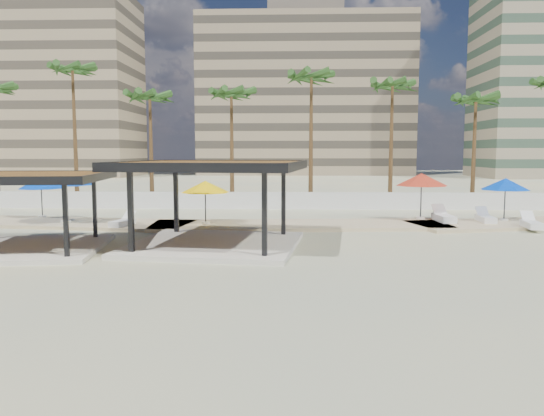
# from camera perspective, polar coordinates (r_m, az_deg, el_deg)

# --- Properties ---
(ground) EXTENTS (200.00, 200.00, 0.00)m
(ground) POSITION_cam_1_polar(r_m,az_deg,el_deg) (21.96, -1.90, -4.55)
(ground) COLOR #CFC189
(ground) RESTS_ON ground
(promenade) EXTENTS (44.45, 7.97, 0.24)m
(promenade) POSITION_cam_1_polar(r_m,az_deg,el_deg) (29.48, 3.00, -1.72)
(promenade) COLOR #C6B284
(promenade) RESTS_ON ground
(boundary_wall) EXTENTS (56.00, 0.30, 1.20)m
(boundary_wall) POSITION_cam_1_polar(r_m,az_deg,el_deg) (37.72, -0.26, 0.80)
(boundary_wall) COLOR silver
(boundary_wall) RESTS_ON ground
(building_west) EXTENTS (34.00, 16.00, 32.40)m
(building_west) POSITION_cam_1_polar(r_m,az_deg,el_deg) (100.17, -24.30, 11.93)
(building_west) COLOR #937F60
(building_west) RESTS_ON ground
(building_mid) EXTENTS (38.00, 16.00, 30.40)m
(building_mid) POSITION_cam_1_polar(r_m,az_deg,el_deg) (100.10, 3.51, 11.88)
(building_mid) COLOR #847259
(building_mid) RESTS_ON ground
(pavilion_central) EXTENTS (8.02, 8.02, 3.66)m
(pavilion_central) POSITION_cam_1_polar(r_m,az_deg,el_deg) (22.54, -6.22, 1.29)
(pavilion_central) COLOR beige
(pavilion_central) RESTS_ON ground
(pavilion_west) EXTENTS (7.06, 7.06, 3.19)m
(pavilion_west) POSITION_cam_1_polar(r_m,az_deg,el_deg) (23.76, -25.14, 0.32)
(pavilion_west) COLOR beige
(pavilion_west) RESTS_ON ground
(umbrella_a) EXTENTS (2.77, 2.77, 2.36)m
(umbrella_a) POSITION_cam_1_polar(r_m,az_deg,el_deg) (34.14, -23.59, 2.45)
(umbrella_a) COLOR beige
(umbrella_a) RESTS_ON promenade
(umbrella_b) EXTENTS (3.28, 3.28, 2.32)m
(umbrella_b) POSITION_cam_1_polar(r_m,az_deg,el_deg) (28.66, -7.20, 2.27)
(umbrella_b) COLOR beige
(umbrella_b) RESTS_ON promenade
(umbrella_c) EXTENTS (3.00, 3.00, 2.65)m
(umbrella_c) POSITION_cam_1_polar(r_m,az_deg,el_deg) (31.69, 15.79, 2.95)
(umbrella_c) COLOR beige
(umbrella_c) RESTS_ON promenade
(umbrella_d) EXTENTS (2.98, 2.98, 2.40)m
(umbrella_d) POSITION_cam_1_polar(r_m,az_deg,el_deg) (32.47, 23.82, 2.36)
(umbrella_d) COLOR beige
(umbrella_d) RESTS_ON promenade
(umbrella_f) EXTENTS (3.41, 3.41, 2.85)m
(umbrella_f) POSITION_cam_1_polar(r_m,az_deg,el_deg) (30.93, -21.46, 3.01)
(umbrella_f) COLOR beige
(umbrella_f) RESTS_ON promenade
(lounger_a) EXTENTS (1.01, 1.95, 0.70)m
(lounger_a) POSITION_cam_1_polar(r_m,az_deg,el_deg) (29.00, -15.75, -1.49)
(lounger_a) COLOR white
(lounger_a) RESTS_ON promenade
(lounger_b) EXTENTS (0.86, 2.35, 0.88)m
(lounger_b) POSITION_cam_1_polar(r_m,az_deg,el_deg) (31.21, 17.96, -0.97)
(lounger_b) COLOR white
(lounger_b) RESTS_ON promenade
(lounger_c) EXTENTS (0.90, 2.09, 0.77)m
(lounger_c) POSITION_cam_1_polar(r_m,az_deg,el_deg) (30.28, 26.13, -1.55)
(lounger_c) COLOR white
(lounger_c) RESTS_ON promenade
(lounger_d) EXTENTS (0.78, 2.07, 0.77)m
(lounger_d) POSITION_cam_1_polar(r_m,az_deg,el_deg) (31.76, 21.98, -1.04)
(lounger_d) COLOR white
(lounger_d) RESTS_ON promenade
(palm_b) EXTENTS (3.00, 3.00, 11.10)m
(palm_b) POSITION_cam_1_polar(r_m,az_deg,el_deg) (43.87, -20.66, 13.22)
(palm_b) COLOR brown
(palm_b) RESTS_ON ground
(palm_c) EXTENTS (3.00, 3.00, 8.95)m
(palm_c) POSITION_cam_1_polar(r_m,az_deg,el_deg) (41.18, -13.00, 11.14)
(palm_c) COLOR brown
(palm_c) RESTS_ON ground
(palm_d) EXTENTS (3.00, 3.00, 9.22)m
(palm_d) POSITION_cam_1_polar(r_m,az_deg,el_deg) (40.89, -4.39, 11.67)
(palm_d) COLOR brown
(palm_d) RESTS_ON ground
(palm_e) EXTENTS (3.00, 3.00, 10.38)m
(palm_e) POSITION_cam_1_polar(r_m,az_deg,el_deg) (40.30, 4.26, 13.30)
(palm_e) COLOR brown
(palm_e) RESTS_ON ground
(palm_f) EXTENTS (3.00, 3.00, 9.78)m
(palm_f) POSITION_cam_1_polar(r_m,az_deg,el_deg) (41.09, 12.83, 12.24)
(palm_f) COLOR brown
(palm_f) RESTS_ON ground
(palm_g) EXTENTS (3.00, 3.00, 8.67)m
(palm_g) POSITION_cam_1_polar(r_m,az_deg,el_deg) (42.12, 21.08, 10.41)
(palm_g) COLOR brown
(palm_g) RESTS_ON ground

